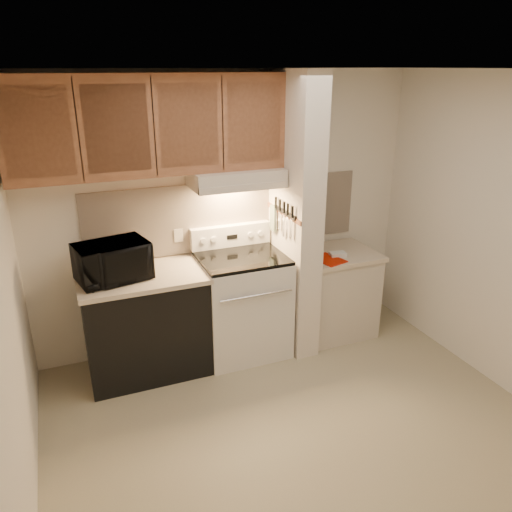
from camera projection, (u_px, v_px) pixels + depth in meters
floor at (297, 425)px, 3.73m from camera, size 3.60×3.60×0.00m
ceiling at (310, 69)px, 2.84m from camera, size 3.60×3.60×0.00m
wall_back at (228, 213)px, 4.59m from camera, size 3.60×2.50×0.02m
wall_left at (1, 320)px, 2.66m from camera, size 0.02×3.00×2.50m
wall_right at (507, 238)px, 3.92m from camera, size 0.02×3.00×2.50m
backsplash at (229, 215)px, 4.58m from camera, size 2.60×0.02×0.63m
range_body at (242, 306)px, 4.57m from camera, size 0.76×0.65×0.92m
oven_window at (255, 317)px, 4.28m from camera, size 0.50×0.01×0.30m
oven_handle at (257, 295)px, 4.17m from camera, size 0.65×0.02×0.02m
cooktop at (242, 257)px, 4.40m from camera, size 0.74×0.64×0.03m
range_backguard at (231, 236)px, 4.61m from camera, size 0.76×0.08×0.20m
range_display at (232, 237)px, 4.57m from camera, size 0.10×0.01×0.04m
range_knob_left_outer at (203, 241)px, 4.47m from camera, size 0.05×0.02×0.05m
range_knob_left_inner at (214, 239)px, 4.50m from camera, size 0.05×0.02×0.05m
range_knob_right_inner at (251, 235)px, 4.63m from camera, size 0.05×0.02×0.05m
range_knob_right_outer at (260, 233)px, 4.66m from camera, size 0.05×0.02×0.05m
dishwasher_front at (146, 325)px, 4.28m from camera, size 1.00×0.63×0.87m
left_countertop at (142, 276)px, 4.12m from camera, size 1.04×0.67×0.04m
spoon_rest at (107, 269)px, 4.19m from camera, size 0.21×0.11×0.01m
teal_jar at (134, 275)px, 3.98m from camera, size 0.10×0.10×0.10m
outlet at (179, 236)px, 4.45m from camera, size 0.08×0.01×0.12m
microwave at (112, 262)px, 3.96m from camera, size 0.62×0.48×0.31m
partition_pillar at (295, 217)px, 4.46m from camera, size 0.22×0.70×2.50m
pillar_trim at (283, 213)px, 4.40m from camera, size 0.01×0.70×0.04m
knife_strip at (285, 212)px, 4.35m from camera, size 0.02×0.42×0.04m
knife_blade_a at (291, 229)px, 4.25m from camera, size 0.01×0.03×0.16m
knife_handle_a at (293, 212)px, 4.18m from camera, size 0.02×0.02×0.10m
knife_blade_b at (287, 227)px, 4.32m from camera, size 0.01×0.04×0.18m
knife_handle_b at (288, 209)px, 4.26m from camera, size 0.02×0.02×0.10m
knife_blade_c at (284, 226)px, 4.39m from camera, size 0.01×0.04×0.20m
knife_handle_c at (284, 207)px, 4.32m from camera, size 0.02×0.02×0.10m
knife_blade_d at (279, 221)px, 4.46m from camera, size 0.01×0.04×0.16m
knife_handle_d at (280, 205)px, 4.40m from camera, size 0.02×0.02×0.10m
knife_blade_e at (276, 220)px, 4.53m from camera, size 0.01×0.04×0.18m
knife_handle_e at (276, 202)px, 4.48m from camera, size 0.02×0.02×0.10m
oven_mitt at (274, 218)px, 4.58m from camera, size 0.03×0.10×0.24m
right_cab_base at (334, 294)px, 4.93m from camera, size 0.70×0.60×0.81m
right_countertop at (337, 254)px, 4.77m from camera, size 0.74×0.64×0.04m
red_folder at (328, 260)px, 4.57m from camera, size 0.29×0.34×0.01m
white_box at (338, 254)px, 4.66m from camera, size 0.16×0.12×0.04m
range_hood at (236, 177)px, 4.26m from camera, size 0.78×0.44×0.15m
hood_lip at (244, 188)px, 4.10m from camera, size 0.78×0.04×0.06m
upper_cabinets at (150, 125)px, 3.89m from camera, size 2.18×0.33×0.77m
cab_door_a at (37, 132)px, 3.47m from camera, size 0.46×0.01×0.63m
cab_gap_a at (78, 130)px, 3.56m from camera, size 0.01×0.01×0.73m
cab_door_b at (117, 129)px, 3.66m from camera, size 0.46×0.01×0.63m
cab_gap_b at (154, 127)px, 3.75m from camera, size 0.01×0.01×0.73m
cab_door_c at (189, 126)px, 3.85m from camera, size 0.46×0.01×0.63m
cab_gap_c at (223, 124)px, 3.95m from camera, size 0.01×0.01×0.73m
cab_door_d at (254, 123)px, 4.04m from camera, size 0.46×0.01×0.63m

